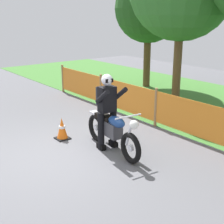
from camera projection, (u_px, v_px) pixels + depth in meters
name	position (u px, v px, depth m)	size (l,w,h in m)	color
ground	(57.00, 155.00, 6.97)	(24.00, 24.00, 0.02)	#5B5B60
grass_verge	(219.00, 107.00, 10.44)	(24.00, 5.87, 0.01)	#427A33
barrier_fence	(156.00, 107.00, 8.56)	(10.04, 0.08, 1.05)	#997547
tree_leftmost	(149.00, 9.00, 12.47)	(2.65, 2.65, 4.42)	brown
motorcycle_lead	(112.00, 131.00, 7.01)	(2.08, 0.61, 0.98)	black
rider_lead	(107.00, 107.00, 7.05)	(0.71, 0.59, 1.69)	black
traffic_cone	(62.00, 129.00, 7.75)	(0.32, 0.32, 0.53)	black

